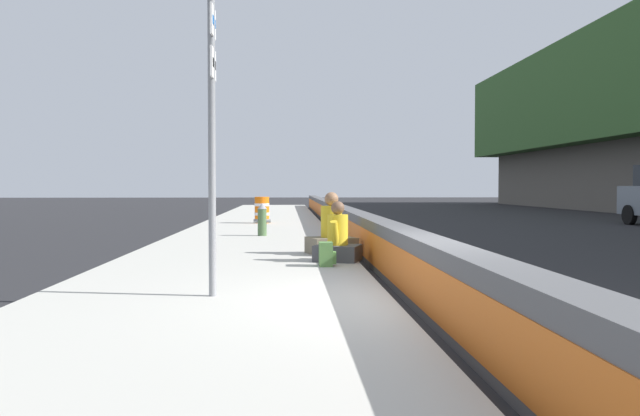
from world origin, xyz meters
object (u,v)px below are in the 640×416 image
(seated_person_foreground, at_px, (338,242))
(construction_barrel, at_px, (262,210))
(route_sign_post, at_px, (212,125))
(backpack, at_px, (326,254))
(seated_person_middle, at_px, (331,235))
(fire_hydrant, at_px, (262,219))

(seated_person_foreground, relative_size, construction_barrel, 1.12)
(construction_barrel, bearing_deg, route_sign_post, -179.96)
(backpack, bearing_deg, seated_person_middle, -6.20)
(seated_person_middle, distance_m, backpack, 2.02)
(seated_person_middle, bearing_deg, backpack, 173.80)
(seated_person_foreground, bearing_deg, seated_person_middle, 1.25)
(fire_hydrant, bearing_deg, route_sign_post, 178.68)
(route_sign_post, bearing_deg, seated_person_foreground, -26.00)
(seated_person_foreground, xyz_separation_m, construction_barrel, (12.30, 1.81, 0.15))
(route_sign_post, relative_size, fire_hydrant, 4.09)
(fire_hydrant, bearing_deg, seated_person_middle, -162.52)
(fire_hydrant, xyz_separation_m, seated_person_foreground, (-6.16, -1.57, -0.11))
(backpack, bearing_deg, route_sign_post, 152.25)
(seated_person_middle, xyz_separation_m, backpack, (-1.99, 0.22, -0.19))
(fire_hydrant, relative_size, seated_person_middle, 0.72)
(construction_barrel, bearing_deg, seated_person_foreground, -171.64)
(route_sign_post, distance_m, seated_person_middle, 5.52)
(route_sign_post, distance_m, seated_person_foreground, 4.45)
(fire_hydrant, xyz_separation_m, seated_person_middle, (-4.90, -1.54, -0.07))
(fire_hydrant, bearing_deg, backpack, -169.11)
(fire_hydrant, distance_m, construction_barrel, 6.15)
(seated_person_foreground, relative_size, seated_person_middle, 0.88)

